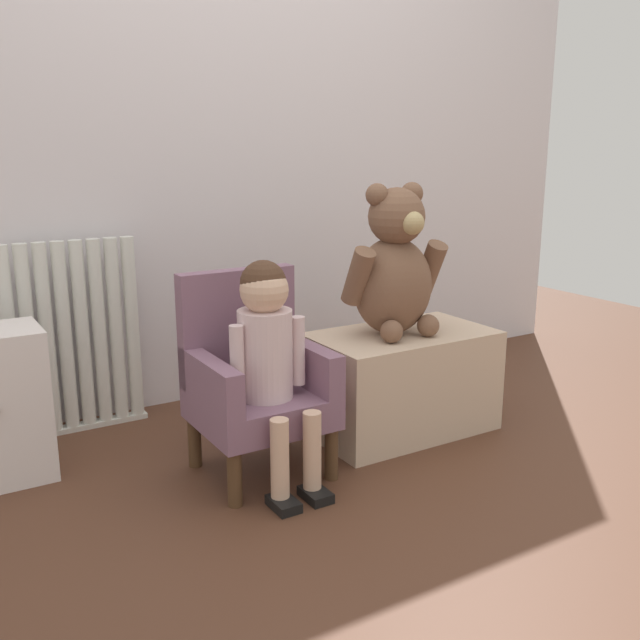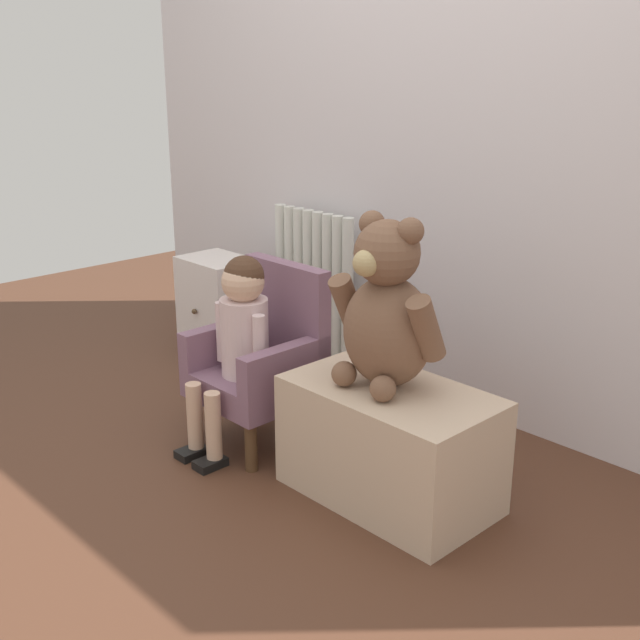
# 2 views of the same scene
# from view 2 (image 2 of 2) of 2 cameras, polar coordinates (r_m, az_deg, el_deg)

# --- Properties ---
(ground_plane) EXTENTS (6.00, 6.00, 0.00)m
(ground_plane) POSITION_cam_2_polar(r_m,az_deg,el_deg) (2.68, -7.45, -12.38)
(ground_plane) COLOR #4E2E1F
(back_wall) EXTENTS (3.80, 0.05, 2.40)m
(back_wall) POSITION_cam_2_polar(r_m,az_deg,el_deg) (3.13, 9.62, 15.16)
(back_wall) COLOR silver
(back_wall) RESTS_ON ground_plane
(radiator) EXTENTS (0.50, 0.05, 0.71)m
(radiator) POSITION_cam_2_polar(r_m,az_deg,el_deg) (3.61, -0.50, 2.14)
(radiator) COLOR silver
(radiator) RESTS_ON ground_plane
(small_dresser) EXTENTS (0.34, 0.28, 0.49)m
(small_dresser) POSITION_cam_2_polar(r_m,az_deg,el_deg) (3.71, -7.17, 0.69)
(small_dresser) COLOR silver
(small_dresser) RESTS_ON ground_plane
(child_armchair) EXTENTS (0.40, 0.38, 0.65)m
(child_armchair) POSITION_cam_2_polar(r_m,az_deg,el_deg) (2.92, -4.01, -2.77)
(child_armchair) COLOR #7C576C
(child_armchair) RESTS_ON ground_plane
(child_figure) EXTENTS (0.25, 0.35, 0.71)m
(child_figure) POSITION_cam_2_polar(r_m,az_deg,el_deg) (2.81, -5.77, -0.50)
(child_figure) COLOR beige
(child_figure) RESTS_ON ground_plane
(low_bench) EXTENTS (0.66, 0.39, 0.38)m
(low_bench) POSITION_cam_2_polar(r_m,az_deg,el_deg) (2.58, 4.97, -8.75)
(low_bench) COLOR #C9AD90
(low_bench) RESTS_ON ground_plane
(large_teddy_bear) EXTENTS (0.39, 0.28, 0.54)m
(large_teddy_bear) POSITION_cam_2_polar(r_m,az_deg,el_deg) (2.45, 4.77, 0.54)
(large_teddy_bear) COLOR brown
(large_teddy_bear) RESTS_ON low_bench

